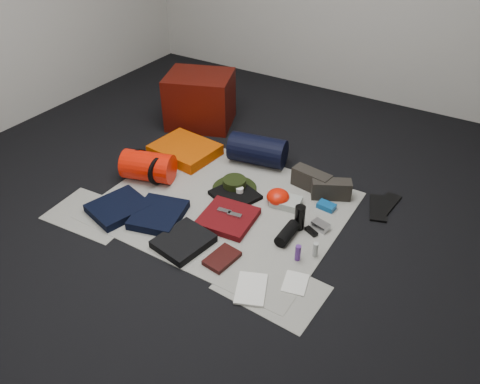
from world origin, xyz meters
The scene contains 37 objects.
floor centered at (0.00, 0.00, -0.01)m, with size 4.50×4.50×0.02m, color black.
newspaper_mat centered at (0.00, 0.00, 0.00)m, with size 1.60×1.30×0.01m, color #B3B3A5.
newspaper_sheet_front_left centered at (-0.70, -0.55, 0.00)m, with size 0.58×0.40×0.00m, color #B3B3A5.
newspaper_sheet_front_right centered at (0.65, -0.50, 0.00)m, with size 0.58×0.40×0.00m, color #B3B3A5.
red_cabinet centered at (-0.85, 0.93, 0.23)m, with size 0.55×0.46×0.46m, color #440A05.
sleeping_pad centered at (-0.63, 0.40, 0.05)m, with size 0.48×0.40×0.09m, color #CC4A02.
stuff_sack centered at (-0.65, -0.02, 0.12)m, with size 0.22×0.22×0.37m, color red.
sack_strap_left centered at (-0.75, -0.02, 0.11)m, with size 0.22×0.22×0.03m, color black.
sack_strap_right centered at (-0.55, -0.02, 0.11)m, with size 0.22×0.22×0.03m, color black.
navy_duffel centered at (-0.07, 0.60, 0.12)m, with size 0.23×0.23×0.44m, color black.
boonie_brim centered at (-0.04, 0.20, 0.01)m, with size 0.32×0.32×0.01m, color black.
boonie_crown centered at (-0.04, 0.20, 0.05)m, with size 0.17×0.17×0.07m, color black.
hiking_boot_left centered at (0.43, 0.50, 0.08)m, with size 0.28×0.11×0.14m, color #2A2721.
hiking_boot_right centered at (0.60, 0.47, 0.07)m, with size 0.27×0.10×0.14m, color #2A2721.
flip_flop_left centered at (0.93, 0.52, 0.01)m, with size 0.11×0.29×0.02m, color black.
flip_flop_right centered at (0.97, 0.60, 0.01)m, with size 0.10×0.28×0.02m, color black.
trousers_navy_a centered at (-0.57, -0.43, 0.03)m, with size 0.31×0.36×0.06m, color black.
trousers_navy_b centered at (-0.29, -0.35, 0.03)m, with size 0.31×0.35×0.06m, color black.
trousers_charcoal centered at (0.01, -0.47, 0.03)m, with size 0.28×0.32×0.05m, color black.
black_tshirt centered at (0.02, 0.12, 0.02)m, with size 0.29×0.27×0.03m, color black.
red_shirt centered at (0.12, -0.13, 0.03)m, with size 0.34×0.34×0.04m, color #55090C.
orange_stuff_sack centered at (0.31, 0.22, 0.06)m, with size 0.16×0.16×0.10m, color red.
first_aid_pouch centered at (0.37, 0.23, 0.03)m, with size 0.20×0.15×0.05m, color #9BA49C.
water_bottle centered at (0.55, 0.05, 0.09)m, with size 0.07×0.07×0.17m, color black.
speaker centered at (0.53, -0.08, 0.05)m, with size 0.08×0.08×0.21m, color black.
compact_camera centered at (0.68, 0.12, 0.03)m, with size 0.11×0.07×0.05m, color #ABAAAF.
cyan_case centered at (0.62, 0.34, 0.03)m, with size 0.12×0.08×0.04m, color #0E4D89.
toiletry_purple centered at (0.67, -0.22, 0.06)m, with size 0.04×0.04×0.11m, color #4F267A.
toiletry_clear centered at (0.75, -0.14, 0.05)m, with size 0.03×0.03×0.10m, color #A9AEAA.
paperback_book centered at (0.29, -0.46, 0.02)m, with size 0.14×0.21×0.03m, color black.
map_booklet centered at (0.56, -0.57, 0.01)m, with size 0.16×0.24×0.01m, color silver.
map_printout centered at (0.75, -0.40, 0.01)m, with size 0.13×0.17×0.01m, color silver.
sunglasses centered at (0.64, 0.04, 0.02)m, with size 0.09×0.04×0.02m, color black.
key_cluster centered at (-0.58, -0.47, 0.01)m, with size 0.07×0.07×0.01m, color #ABAAAF.
tape_roll centered at (0.04, 0.15, 0.05)m, with size 0.05×0.05×0.04m, color white.
energy_bar_a centered at (0.08, -0.11, 0.06)m, with size 0.10×0.04×0.01m, color #ABAAAF.
energy_bar_b centered at (0.16, -0.11, 0.06)m, with size 0.10×0.04×0.01m, color #ABAAAF.
Camera 1 is at (1.45, -2.14, 1.97)m, focal length 35.00 mm.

